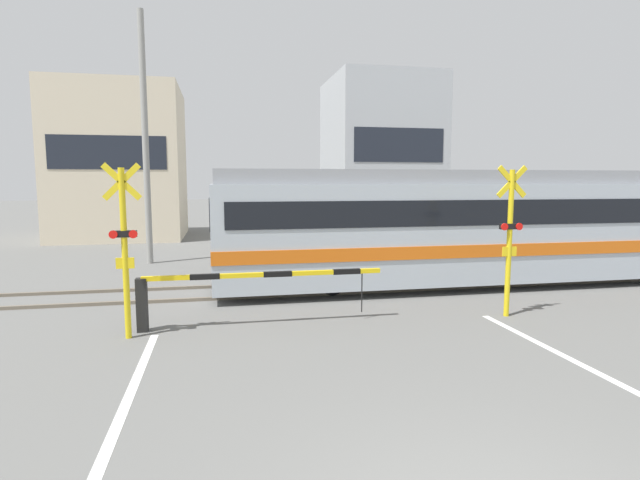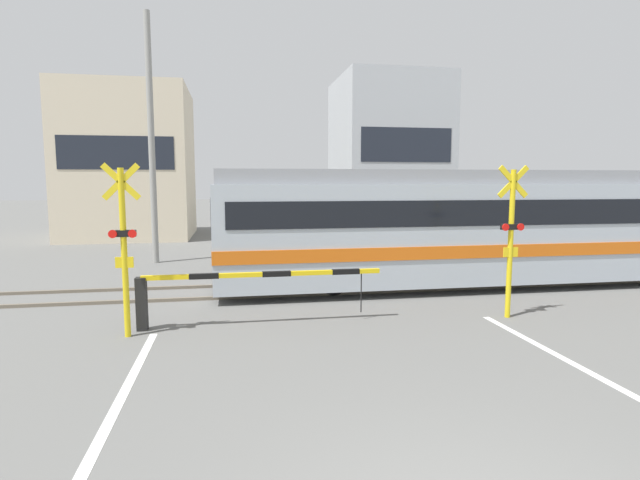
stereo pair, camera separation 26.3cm
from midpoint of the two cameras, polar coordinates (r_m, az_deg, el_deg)
rail_track_near at (r=12.68m, az=-0.60°, el=-6.22°), size 50.00×0.10×0.08m
rail_track_far at (r=14.07m, az=-1.56°, el=-4.93°), size 50.00×0.10×0.08m
commuter_train at (r=14.99m, az=20.20°, el=1.79°), size 15.80×3.01×3.17m
crossing_barrier_near at (r=10.08m, az=-10.98°, el=-5.24°), size 4.86×0.20×1.08m
crossing_barrier_far at (r=16.48m, az=4.96°, el=-0.52°), size 4.86×0.20×1.08m
crossing_signal_left at (r=9.72m, az=-20.80°, el=-0.26°), size 0.68×0.15×3.21m
crossing_signal_right at (r=11.21m, az=21.61°, el=0.58°), size 0.68×0.15×3.21m
pedestrian at (r=19.31m, az=-1.87°, el=0.89°), size 0.38×0.22×1.61m
building_left_of_street at (r=27.82m, az=-20.62°, el=8.19°), size 6.08×6.24×7.60m
building_right_of_street at (r=28.77m, az=7.99°, el=9.43°), size 5.63×6.24×8.56m
utility_pole_streetside at (r=18.53m, az=-18.32°, el=10.80°), size 0.22×0.22×8.62m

